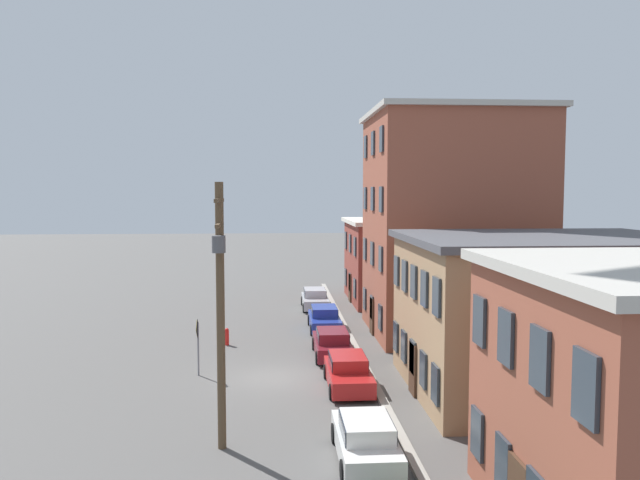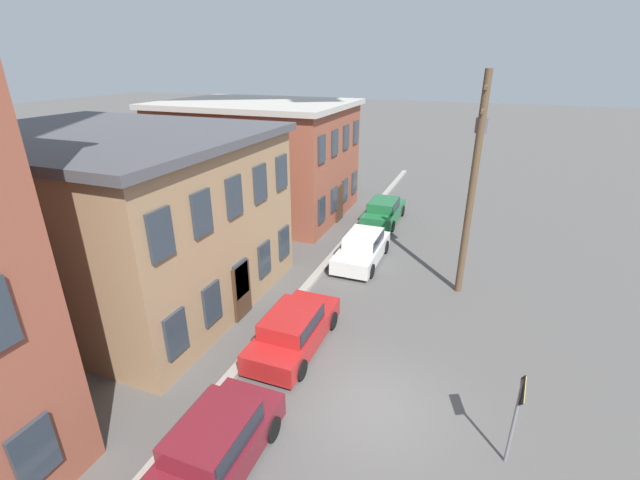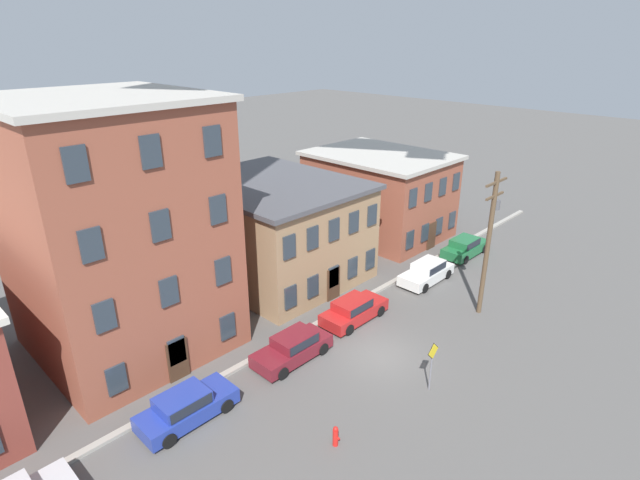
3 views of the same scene
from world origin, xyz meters
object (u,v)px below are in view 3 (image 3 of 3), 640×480
object	(u,v)px
car_maroon	(293,346)
car_green	(465,246)
utility_pole	(489,237)
fire_hydrant	(336,436)
car_blue	(186,406)
car_red	(353,309)
caution_sign	(432,359)
car_white	(427,271)

from	to	relation	value
car_maroon	car_green	bearing A→B (deg)	0.77
car_maroon	utility_pole	size ratio (longest dim) A/B	0.50
fire_hydrant	car_blue	bearing A→B (deg)	121.29
car_red	fire_hydrant	size ratio (longest dim) A/B	4.58
caution_sign	car_blue	bearing A→B (deg)	144.32
car_red	fire_hydrant	xyz separation A→B (m)	(-8.02, -5.89, -0.27)
car_blue	fire_hydrant	distance (m)	6.73
caution_sign	utility_pole	world-z (taller)	utility_pole
car_blue	car_maroon	distance (m)	6.38
caution_sign	fire_hydrant	bearing A→B (deg)	171.28
car_blue	fire_hydrant	bearing A→B (deg)	-58.71
caution_sign	car_green	bearing A→B (deg)	23.63
car_maroon	car_red	size ratio (longest dim) A/B	1.00
car_blue	car_red	xyz separation A→B (m)	(11.51, 0.15, 0.00)
car_green	caution_sign	bearing A→B (deg)	-156.37
car_maroon	car_white	xyz separation A→B (m)	(12.58, -0.07, 0.00)
fire_hydrant	car_white	bearing A→B (deg)	19.89
car_maroon	fire_hydrant	bearing A→B (deg)	-117.01
car_maroon	car_white	world-z (taller)	same
car_white	caution_sign	bearing A→B (deg)	-146.35
car_blue	car_red	distance (m)	11.51
car_maroon	caution_sign	world-z (taller)	caution_sign
car_white	caution_sign	xyz separation A→B (m)	(-9.73, -6.48, 1.02)
car_red	car_green	xyz separation A→B (m)	(13.25, 0.02, 0.00)
car_white	caution_sign	world-z (taller)	caution_sign
car_maroon	car_green	distance (m)	18.38
caution_sign	car_white	bearing A→B (deg)	33.65
car_blue	car_green	xyz separation A→B (m)	(24.76, 0.17, 0.00)
car_blue	car_maroon	xyz separation A→B (m)	(6.38, -0.08, 0.00)
car_white	car_green	size ratio (longest dim) A/B	1.00
car_maroon	fire_hydrant	xyz separation A→B (m)	(-2.89, -5.67, -0.27)
car_green	utility_pole	size ratio (longest dim) A/B	0.50
car_green	utility_pole	xyz separation A→B (m)	(-7.08, -4.98, 4.25)
car_blue	caution_sign	world-z (taller)	caution_sign
car_maroon	car_red	world-z (taller)	same
car_red	car_maroon	bearing A→B (deg)	-177.47
car_blue	car_green	distance (m)	24.76
car_maroon	car_blue	bearing A→B (deg)	179.28
car_blue	car_red	bearing A→B (deg)	0.73
utility_pole	car_maroon	bearing A→B (deg)	157.28
car_maroon	car_white	size ratio (longest dim) A/B	1.00
car_maroon	car_green	xyz separation A→B (m)	(18.38, 0.25, 0.00)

